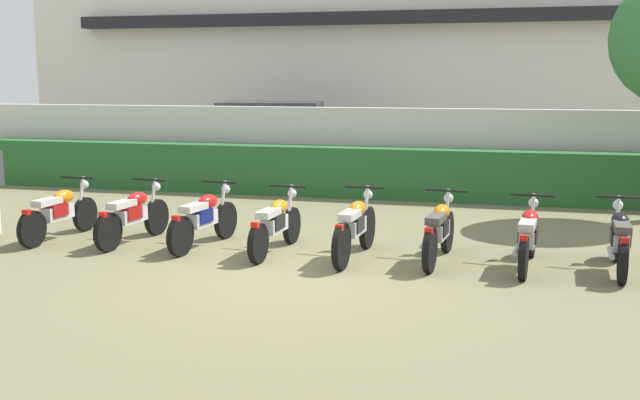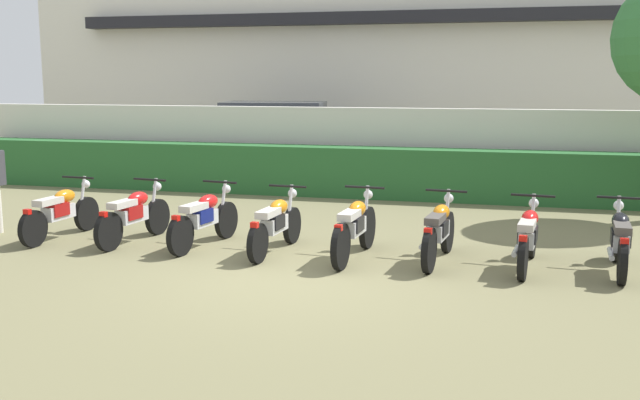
# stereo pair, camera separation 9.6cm
# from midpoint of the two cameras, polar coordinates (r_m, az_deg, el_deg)

# --- Properties ---
(ground) EXTENTS (60.00, 60.00, 0.00)m
(ground) POSITION_cam_midpoint_polar(r_m,az_deg,el_deg) (9.67, -2.42, -5.87)
(ground) COLOR olive
(building) EXTENTS (25.68, 6.50, 8.10)m
(building) POSITION_cam_midpoint_polar(r_m,az_deg,el_deg) (25.46, 8.15, 12.79)
(building) COLOR silver
(building) RESTS_ON ground
(compound_wall) EXTENTS (24.40, 0.30, 1.89)m
(compound_wall) POSITION_cam_midpoint_polar(r_m,az_deg,el_deg) (16.42, 4.63, 3.84)
(compound_wall) COLOR silver
(compound_wall) RESTS_ON ground
(hedge_row) EXTENTS (19.52, 0.70, 1.07)m
(hedge_row) POSITION_cam_midpoint_polar(r_m,az_deg,el_deg) (15.78, 4.19, 2.12)
(hedge_row) COLOR #28602D
(hedge_row) RESTS_ON ground
(parked_car) EXTENTS (4.69, 2.52, 1.89)m
(parked_car) POSITION_cam_midpoint_polar(r_m,az_deg,el_deg) (20.19, -3.52, 4.89)
(parked_car) COLOR navy
(parked_car) RESTS_ON ground
(motorcycle_in_row_0) EXTENTS (0.60, 1.89, 0.94)m
(motorcycle_in_row_0) POSITION_cam_midpoint_polar(r_m,az_deg,el_deg) (12.44, -19.79, -0.88)
(motorcycle_in_row_0) COLOR black
(motorcycle_in_row_0) RESTS_ON ground
(motorcycle_in_row_1) EXTENTS (0.60, 1.85, 0.95)m
(motorcycle_in_row_1) POSITION_cam_midpoint_polar(r_m,az_deg,el_deg) (11.81, -14.54, -1.12)
(motorcycle_in_row_1) COLOR black
(motorcycle_in_row_1) RESTS_ON ground
(motorcycle_in_row_2) EXTENTS (0.61, 1.89, 0.95)m
(motorcycle_in_row_2) POSITION_cam_midpoint_polar(r_m,az_deg,el_deg) (11.31, -9.25, -1.40)
(motorcycle_in_row_2) COLOR black
(motorcycle_in_row_2) RESTS_ON ground
(motorcycle_in_row_3) EXTENTS (0.60, 1.89, 0.94)m
(motorcycle_in_row_3) POSITION_cam_midpoint_polar(r_m,az_deg,el_deg) (10.81, -3.72, -1.84)
(motorcycle_in_row_3) COLOR black
(motorcycle_in_row_3) RESTS_ON ground
(motorcycle_in_row_4) EXTENTS (0.60, 1.98, 0.98)m
(motorcycle_in_row_4) POSITION_cam_midpoint_polar(r_m,az_deg,el_deg) (10.46, 2.46, -2.10)
(motorcycle_in_row_4) COLOR black
(motorcycle_in_row_4) RESTS_ON ground
(motorcycle_in_row_5) EXTENTS (0.60, 1.86, 0.96)m
(motorcycle_in_row_5) POSITION_cam_midpoint_polar(r_m,az_deg,el_deg) (10.39, 8.95, -2.34)
(motorcycle_in_row_5) COLOR black
(motorcycle_in_row_5) RESTS_ON ground
(motorcycle_in_row_6) EXTENTS (0.60, 1.88, 0.94)m
(motorcycle_in_row_6) POSITION_cam_midpoint_polar(r_m,az_deg,el_deg) (10.32, 15.57, -2.72)
(motorcycle_in_row_6) COLOR black
(motorcycle_in_row_6) RESTS_ON ground
(motorcycle_in_row_7) EXTENTS (0.60, 1.85, 0.95)m
(motorcycle_in_row_7) POSITION_cam_midpoint_polar(r_m,az_deg,el_deg) (10.50, 21.95, -2.84)
(motorcycle_in_row_7) COLOR black
(motorcycle_in_row_7) RESTS_ON ground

